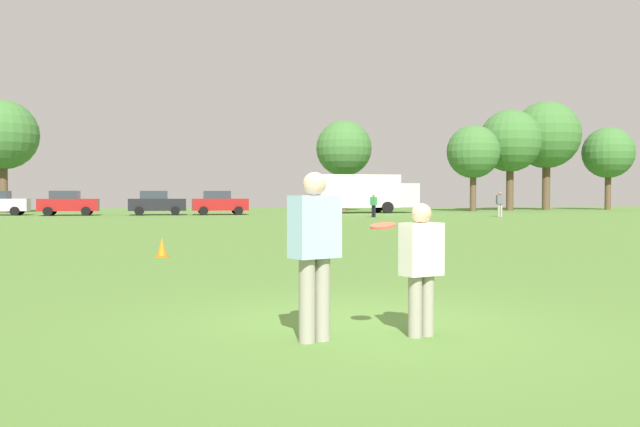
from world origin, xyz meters
The scene contains 17 objects.
ground_plane centered at (0.00, 0.00, 0.00)m, with size 143.09×143.09×0.00m, color #517A33.
player_thrower centered at (-0.71, -0.76, 1.00)m, with size 0.57×0.47×1.78m.
player_defender centered at (0.47, -0.73, 0.81)m, with size 0.50×0.38×1.45m.
frisbee centered at (0.02, -0.80, 1.21)m, with size 0.27×0.27×0.09m.
traffic_cone centered at (-2.70, 9.46, 0.23)m, with size 0.32×0.32×0.48m.
parked_car_mid_right centered at (-10.94, 44.79, 0.92)m, with size 4.27×2.35×1.82m.
parked_car_near_right centered at (-4.56, 44.63, 0.92)m, with size 4.27×2.35×1.82m.
parked_car_far_right centered at (0.12, 44.52, 0.92)m, with size 4.27×2.35×1.82m.
box_truck centered at (12.23, 47.13, 1.75)m, with size 8.59×3.24×3.18m.
bystander_far_jogger centered at (19.10, 36.13, 0.98)m, with size 0.49×0.30×1.74m.
bystander_field_marshal centered at (10.20, 36.80, 0.90)m, with size 0.45×0.51×1.60m.
tree_west_maple centered at (-17.62, 53.65, 6.58)m, with size 5.88×5.88×9.56m.
tree_center_elm centered at (12.31, 55.24, 5.91)m, with size 5.29×5.29×8.59m.
tree_east_birch centered at (23.49, 50.82, 5.45)m, with size 4.87×4.87×7.92m.
tree_east_oak centered at (28.26, 53.10, 6.68)m, with size 5.98×5.98×9.72m.
tree_far_east_pine centered at (32.80, 54.39, 7.44)m, with size 6.66×6.66×10.82m.
tree_far_west_pine centered at (39.58, 54.32, 5.76)m, with size 5.15×5.15×8.37m.
Camera 1 is at (-1.98, -7.72, 1.55)m, focal length 38.04 mm.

